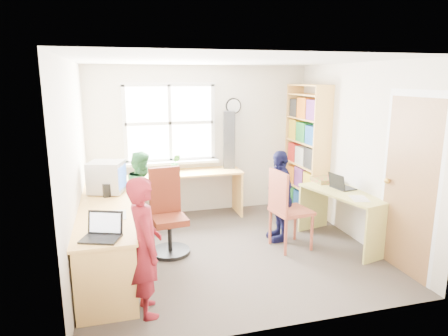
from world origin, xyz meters
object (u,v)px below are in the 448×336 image
wooden_chair (286,207)px  person_red (145,247)px  bookshelf (306,153)px  cd_tower (229,140)px  laptop_right (340,185)px  right_desk (345,206)px  laptop_left (103,232)px  person_green (143,194)px  potted_plant (176,163)px  l_desk (125,236)px  swivel_chair (168,217)px  person_navy (279,196)px  crt_monitor (107,177)px

wooden_chair → person_red: size_ratio=0.79×
bookshelf → cd_tower: size_ratio=2.26×
person_red → laptop_right: bearing=-74.6°
right_desk → laptop_left: (-3.07, -0.85, 0.28)m
laptop_left → person_green: person_green is taller
cd_tower → potted_plant: (-0.89, -0.03, -0.33)m
l_desk → potted_plant: potted_plant is taller
bookshelf → swivel_chair: bookshelf is taller
person_navy → person_red: bearing=-53.5°
cd_tower → person_green: (-1.45, -0.67, -0.61)m
right_desk → crt_monitor: crt_monitor is taller
l_desk → laptop_right: bearing=5.5°
cd_tower → person_green: bearing=-142.8°
cd_tower → person_navy: cd_tower is taller
right_desk → laptop_left: bearing=-178.2°
cd_tower → person_red: size_ratio=0.70×
l_desk → cd_tower: 2.63m
bookshelf → right_desk: bearing=-93.6°
potted_plant → person_navy: (1.22, -1.30, -0.26)m
swivel_chair → laptop_right: bearing=-11.4°
cd_tower → l_desk: bearing=-121.4°
person_green → laptop_left: bearing=-166.9°
person_green → l_desk: bearing=-166.3°
crt_monitor → cd_tower: (1.92, 1.01, 0.26)m
wooden_chair → cd_tower: size_ratio=1.14×
l_desk → right_desk: (2.87, 0.12, 0.07)m
laptop_left → crt_monitor: bearing=110.1°
person_navy → right_desk: bearing=67.5°
l_desk → crt_monitor: 0.97m
right_desk → cd_tower: bearing=110.2°
right_desk → person_navy: bearing=142.3°
laptop_left → potted_plant: size_ratio=1.49×
person_red → person_navy: bearing=-62.3°
l_desk → wooden_chair: size_ratio=2.79×
crt_monitor → person_red: size_ratio=0.38×
cd_tower → potted_plant: bearing=-165.3°
swivel_chair → crt_monitor: size_ratio=2.15×
bookshelf → cd_tower: bookshelf is taller
right_desk → person_green: person_green is taller
bookshelf → laptop_right: size_ratio=6.05×
crt_monitor → laptop_right: size_ratio=1.46×
laptop_left → person_navy: bearing=48.9°
bookshelf → person_green: bearing=-173.0°
l_desk → laptop_left: 0.83m
potted_plant → person_red: size_ratio=0.21×
laptop_left → bookshelf: bearing=55.8°
l_desk → laptop_left: (-0.20, -0.72, 0.35)m
l_desk → person_red: bearing=-78.6°
person_red → laptop_left: bearing=64.2°
crt_monitor → l_desk: bearing=-60.2°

